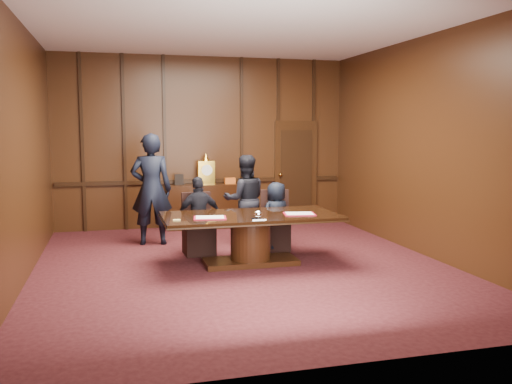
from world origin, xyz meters
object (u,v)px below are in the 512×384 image
(conference_table, at_px, (250,231))
(signatory_left, at_px, (199,216))
(witness_left, at_px, (151,189))
(sideboard, at_px, (206,204))
(signatory_right, at_px, (276,216))
(witness_right, at_px, (245,200))

(conference_table, height_order, signatory_left, signatory_left)
(conference_table, height_order, witness_left, witness_left)
(sideboard, bearing_deg, conference_table, -87.51)
(conference_table, distance_m, signatory_right, 1.03)
(conference_table, relative_size, witness_left, 1.34)
(witness_left, bearing_deg, signatory_left, 131.86)
(conference_table, xyz_separation_m, witness_left, (-1.33, 1.82, 0.47))
(sideboard, height_order, signatory_left, sideboard)
(signatory_right, distance_m, witness_left, 2.27)
(signatory_left, relative_size, witness_right, 0.81)
(signatory_right, relative_size, witness_left, 0.59)
(sideboard, xyz_separation_m, conference_table, (0.14, -3.15, 0.02))
(sideboard, xyz_separation_m, signatory_right, (0.79, -2.35, 0.09))
(signatory_left, bearing_deg, witness_left, -62.53)
(sideboard, distance_m, witness_left, 1.85)
(witness_right, bearing_deg, witness_left, -9.65)
(conference_table, distance_m, witness_left, 2.31)
(conference_table, relative_size, signatory_right, 2.27)
(sideboard, distance_m, signatory_right, 2.48)
(sideboard, height_order, witness_right, witness_right)
(witness_left, bearing_deg, sideboard, -123.85)
(witness_left, bearing_deg, witness_right, 174.30)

